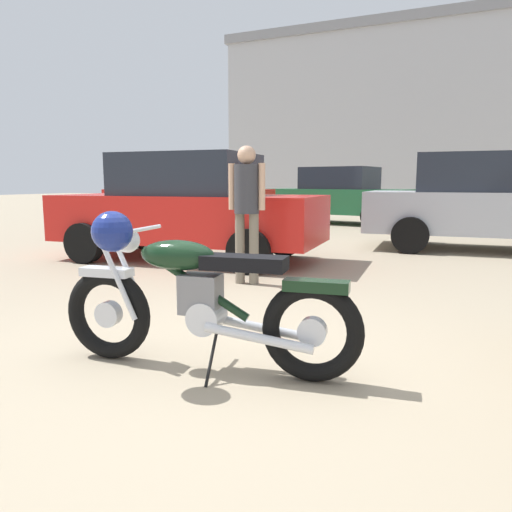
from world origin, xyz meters
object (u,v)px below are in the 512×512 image
Objects in this scene: bystander at (247,200)px; pale_sedan_back at (187,195)px; dark_sedan_left at (339,195)px; red_hatchback_near at (189,207)px; blue_hatchback_right at (510,199)px; vintage_motorcycle at (194,297)px.

bystander is 6.43m from pale_sedan_back.
red_hatchback_near is at bearing -83.94° from dark_sedan_left.
pale_sedan_back is 7.08m from blue_hatchback_right.
bystander is (-0.83, 2.66, 0.53)m from vintage_motorcycle.
dark_sedan_left is 0.93× the size of blue_hatchback_right.
vintage_motorcycle is 0.47× the size of dark_sedan_left.
red_hatchback_near is at bearing 30.04° from blue_hatchback_right.
pale_sedan_back is 0.92× the size of dark_sedan_left.
red_hatchback_near reaches higher than bystander.
blue_hatchback_right is at bearing -114.86° from vintage_motorcycle.
blue_hatchback_right is (3.12, 4.40, -0.08)m from bystander.
red_hatchback_near is at bearing -65.01° from pale_sedan_back.
vintage_motorcycle is at bearing -65.07° from pale_sedan_back.
red_hatchback_near reaches higher than vintage_motorcycle.
pale_sedan_back reaches higher than bystander.
vintage_motorcycle is at bearing -62.21° from red_hatchback_near.
dark_sedan_left is at bearing -50.87° from blue_hatchback_right.
red_hatchback_near is at bearing -65.46° from vintage_motorcycle.
vintage_motorcycle is at bearing -70.74° from dark_sedan_left.
dark_sedan_left reaches higher than bystander.
blue_hatchback_right is (4.21, -4.73, 0.10)m from dark_sedan_left.
pale_sedan_back is (-3.92, 5.10, -0.10)m from bystander.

